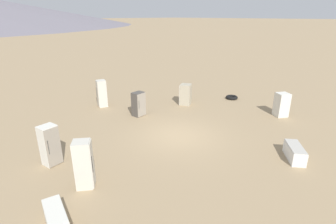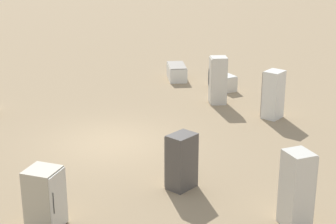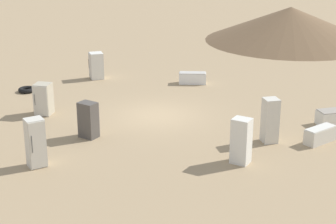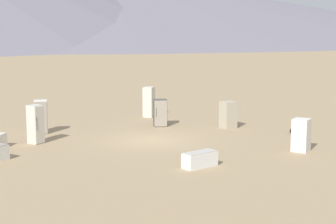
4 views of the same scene
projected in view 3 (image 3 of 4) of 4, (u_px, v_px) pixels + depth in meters
name	position (u px, v px, depth m)	size (l,w,h in m)	color
ground_plane	(157.00, 116.00, 26.86)	(1000.00, 1000.00, 0.00)	#9E8460
dirt_mound	(290.00, 24.00, 42.44)	(12.79, 12.79, 2.59)	brown
discarded_fridge_0	(320.00, 135.00, 23.59)	(1.58, 0.84, 0.68)	beige
discarded_fridge_1	(241.00, 141.00, 21.48)	(0.74, 0.79, 1.81)	silver
discarded_fridge_2	(43.00, 99.00, 26.83)	(1.04, 1.03, 1.52)	#B2A88E
discarded_fridge_3	(36.00, 143.00, 21.16)	(0.82, 0.80, 1.91)	beige
discarded_fridge_4	(89.00, 120.00, 24.03)	(0.70, 0.82, 1.57)	#4C4742
discarded_fridge_5	(334.00, 117.00, 25.65)	(1.71, 1.51, 0.69)	silver
discarded_fridge_6	(270.00, 120.00, 23.47)	(0.86, 0.87, 1.92)	beige
discarded_fridge_7	(96.00, 66.00, 32.73)	(1.03, 1.02, 1.54)	silver
discarded_fridge_8	(192.00, 78.00, 31.90)	(1.43, 1.57, 0.65)	white
scrap_tire	(27.00, 90.00, 30.45)	(0.92, 0.92, 0.24)	black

